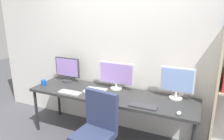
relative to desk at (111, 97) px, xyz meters
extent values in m
cube|color=silver|center=(0.00, 0.42, 0.61)|extent=(4.89, 0.10, 2.60)
cube|color=#333333|center=(0.00, 0.00, 0.03)|extent=(2.49, 0.68, 0.04)
cylinder|color=#262628|center=(-1.19, -0.29, -0.34)|extent=(0.04, 0.04, 0.70)
cylinder|color=#262628|center=(-1.19, 0.29, -0.34)|extent=(0.04, 0.04, 0.70)
cylinder|color=#262628|center=(1.19, 0.29, -0.34)|extent=(0.04, 0.04, 0.70)
cube|color=beige|center=(1.39, 0.23, 0.16)|extent=(0.03, 0.28, 1.71)
cube|color=navy|center=(0.09, -0.71, -0.22)|extent=(0.49, 0.49, 0.08)
cube|color=navy|center=(0.11, -0.52, 0.06)|extent=(0.45, 0.12, 0.48)
cylinder|color=#38383D|center=(-0.90, 0.21, 0.06)|extent=(0.18, 0.18, 0.02)
cylinder|color=#38383D|center=(-0.90, 0.21, 0.10)|extent=(0.03, 0.03, 0.06)
cube|color=#38383D|center=(-0.90, 0.21, 0.29)|extent=(0.46, 0.03, 0.33)
cube|color=#B28CE5|center=(-0.90, 0.20, 0.29)|extent=(0.42, 0.01, 0.30)
cylinder|color=silver|center=(0.00, 0.21, 0.06)|extent=(0.18, 0.18, 0.02)
cylinder|color=silver|center=(0.00, 0.21, 0.10)|extent=(0.03, 0.03, 0.07)
cube|color=silver|center=(0.00, 0.21, 0.30)|extent=(0.57, 0.03, 0.34)
cube|color=#B28CE5|center=(0.00, 0.20, 0.30)|extent=(0.52, 0.01, 0.30)
cylinder|color=silver|center=(0.90, 0.21, 0.06)|extent=(0.18, 0.18, 0.02)
cylinder|color=silver|center=(0.90, 0.21, 0.11)|extent=(0.03, 0.03, 0.08)
cube|color=silver|center=(0.90, 0.21, 0.32)|extent=(0.46, 0.03, 0.35)
cube|color=#8CB2F2|center=(0.90, 0.20, 0.32)|extent=(0.42, 0.01, 0.31)
cube|color=silver|center=(-0.56, -0.23, 0.06)|extent=(0.34, 0.13, 0.02)
cube|color=#38383D|center=(0.56, -0.23, 0.06)|extent=(0.36, 0.13, 0.02)
ellipsoid|color=black|center=(0.18, -0.19, 0.06)|extent=(0.06, 0.10, 0.03)
ellipsoid|color=silver|center=(1.00, -0.24, 0.06)|extent=(0.06, 0.10, 0.03)
cube|color=silver|center=(-0.25, -0.01, 0.06)|extent=(0.34, 0.25, 0.02)
cylinder|color=blue|center=(-1.15, -0.12, 0.09)|extent=(0.08, 0.08, 0.09)
torus|color=blue|center=(-1.11, -0.12, 0.09)|extent=(0.06, 0.01, 0.06)
camera|label=1|loc=(1.21, -2.67, 1.28)|focal=34.37mm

